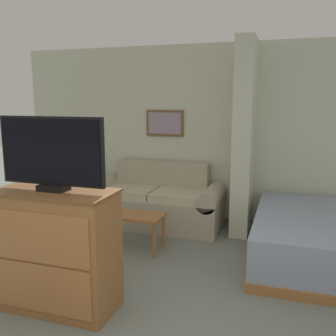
{
  "coord_description": "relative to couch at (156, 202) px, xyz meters",
  "views": [
    {
      "loc": [
        0.9,
        -1.77,
        1.81
      ],
      "look_at": [
        -0.39,
        2.18,
        1.05
      ],
      "focal_mm": 40.0,
      "sensor_mm": 36.0,
      "label": 1
    }
  ],
  "objects": [
    {
      "name": "wall_back",
      "position": [
        0.9,
        0.48,
        0.97
      ],
      "size": [
        6.49,
        0.16,
        2.6
      ],
      "color": "beige",
      "rests_on": "ground_plane"
    },
    {
      "name": "wall_partition_pillar",
      "position": [
        1.23,
        0.09,
        0.97
      ],
      "size": [
        0.24,
        0.66,
        2.6
      ],
      "color": "beige",
      "rests_on": "ground_plane"
    },
    {
      "name": "couch",
      "position": [
        0.0,
        0.0,
        0.0
      ],
      "size": [
        1.94,
        0.84,
        0.89
      ],
      "color": "tan",
      "rests_on": "ground_plane"
    },
    {
      "name": "coffee_table",
      "position": [
        0.09,
        -0.96,
        0.05
      ],
      "size": [
        0.66,
        0.4,
        0.44
      ],
      "color": "#996033",
      "rests_on": "ground_plane"
    },
    {
      "name": "side_table",
      "position": [
        -1.13,
        -0.08,
        0.11
      ],
      "size": [
        0.37,
        0.37,
        0.55
      ],
      "color": "#996033",
      "rests_on": "ground_plane"
    },
    {
      "name": "table_lamp",
      "position": [
        -1.13,
        -0.08,
        0.47
      ],
      "size": [
        0.28,
        0.28,
        0.4
      ],
      "color": "tan",
      "rests_on": "side_table"
    },
    {
      "name": "tv_dresser",
      "position": [
        -0.06,
        -2.37,
        0.2
      ],
      "size": [
        1.05,
        0.5,
        1.06
      ],
      "color": "#996033",
      "rests_on": "ground_plane"
    },
    {
      "name": "tv",
      "position": [
        -0.06,
        -2.37,
        1.04
      ],
      "size": [
        0.96,
        0.16,
        0.62
      ],
      "color": "black",
      "rests_on": "tv_dresser"
    }
  ]
}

